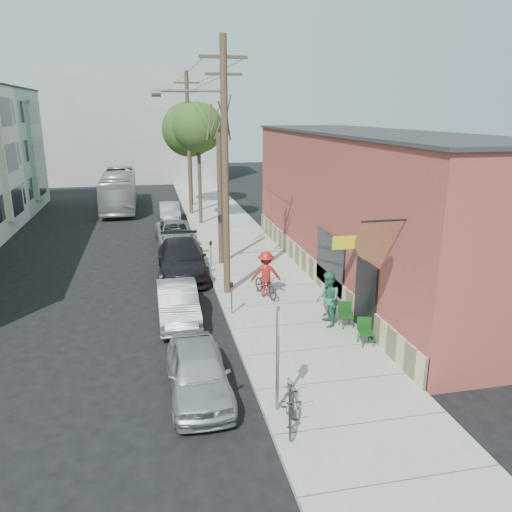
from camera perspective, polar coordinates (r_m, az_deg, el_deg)
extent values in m
plane|color=black|center=(17.36, -9.45, -9.32)|extent=(120.00, 120.00, 0.00)
cube|color=#A6A39A|center=(28.09, -1.95, 1.02)|extent=(4.50, 58.00, 0.15)
cube|color=brown|center=(23.14, 12.39, 5.44)|extent=(5.00, 20.00, 6.50)
cube|color=#2B2B2D|center=(22.78, 12.90, 13.61)|extent=(5.20, 20.20, 0.12)
cube|color=#D0BB82|center=(22.89, 6.22, -1.37)|extent=(0.10, 20.00, 1.10)
cube|color=black|center=(17.37, 12.42, -4.82)|extent=(0.10, 1.60, 2.60)
cube|color=black|center=(20.33, 8.46, -0.62)|extent=(0.08, 3.00, 2.20)
cylinder|color=brown|center=(14.31, 13.27, 1.55)|extent=(1.10, 0.06, 1.10)
cube|color=yellow|center=(17.34, 10.29, 1.52)|extent=(1.00, 0.08, 0.45)
cube|color=beige|center=(34.94, -26.97, 9.67)|extent=(1.10, 3.20, 7.00)
cube|color=#99AF94|center=(42.71, -24.35, 10.86)|extent=(1.10, 3.20, 7.00)
cube|color=#A3A49F|center=(57.74, -14.01, 14.30)|extent=(18.00, 8.00, 12.00)
cube|color=slate|center=(12.52, 2.48, -11.74)|extent=(0.07, 0.07, 2.80)
cube|color=silver|center=(12.08, 2.54, -7.55)|extent=(0.02, 0.45, 0.60)
cylinder|color=slate|center=(18.55, -2.80, -5.05)|extent=(0.06, 0.06, 1.10)
cylinder|color=black|center=(18.34, -2.82, -3.30)|extent=(0.14, 0.14, 0.18)
cylinder|color=slate|center=(24.35, -5.16, 0.11)|extent=(0.06, 0.06, 1.10)
cylinder|color=black|center=(24.19, -5.20, 1.47)|extent=(0.14, 0.14, 0.18)
cylinder|color=#503A28|center=(19.81, -3.53, 9.59)|extent=(0.28, 0.28, 10.00)
cube|color=#503A28|center=(19.78, -3.76, 21.77)|extent=(1.80, 0.12, 0.12)
cube|color=#503A28|center=(19.73, -3.73, 20.03)|extent=(1.40, 0.10, 0.10)
cylinder|color=slate|center=(19.48, -11.34, 17.76)|extent=(0.35, 0.24, 0.24)
cylinder|color=#503A28|center=(36.99, -7.68, 12.52)|extent=(0.28, 0.28, 10.00)
cube|color=#503A28|center=(36.97, -7.94, 19.02)|extent=(1.80, 0.12, 0.12)
cube|color=#503A28|center=(36.95, -7.90, 18.09)|extent=(1.40, 0.10, 0.10)
cylinder|color=#44392C|center=(24.24, -4.14, 6.41)|extent=(0.24, 0.24, 6.34)
cylinder|color=#44392C|center=(33.68, -6.45, 8.73)|extent=(0.24, 0.24, 5.92)
sphere|color=#31561D|center=(33.42, -6.64, 14.39)|extent=(3.24, 3.24, 3.24)
cylinder|color=#44392C|center=(40.64, -7.47, 9.72)|extent=(0.24, 0.24, 5.59)
sphere|color=#31561D|center=(40.41, -7.64, 14.15)|extent=(4.23, 4.23, 4.23)
imported|color=gray|center=(18.41, 8.10, -4.68)|extent=(0.44, 0.60, 1.51)
imported|color=#2F7651|center=(17.59, 8.24, -4.92)|extent=(0.87, 1.05, 1.96)
imported|color=maroon|center=(20.20, 1.14, -2.06)|extent=(1.29, 0.85, 1.88)
imported|color=black|center=(20.35, 1.13, -3.30)|extent=(1.06, 1.92, 0.95)
imported|color=black|center=(12.40, 3.91, -17.03)|extent=(0.85, 1.64, 0.95)
imported|color=slate|center=(13.14, 4.18, -15.31)|extent=(0.74, 1.59, 0.81)
imported|color=#B1B2B9|center=(13.84, -6.62, -13.03)|extent=(1.65, 4.01, 1.36)
imported|color=#A3A6AA|center=(18.57, -8.93, -5.30)|extent=(1.47, 4.10, 1.35)
imported|color=black|center=(23.55, -8.46, -0.34)|extent=(2.33, 5.49, 1.58)
imported|color=#989B9F|center=(29.44, -9.26, 2.65)|extent=(2.37, 4.70, 1.28)
imported|color=gray|center=(35.61, -9.82, 4.98)|extent=(1.41, 3.96, 1.30)
imported|color=silver|center=(41.20, -15.40, 7.28)|extent=(2.55, 10.52, 2.92)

